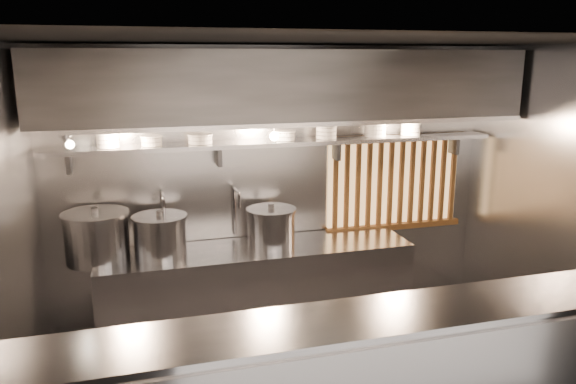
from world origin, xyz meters
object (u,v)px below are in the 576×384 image
heat_lamp (66,137)px  stock_pot_mid (160,235)px  pendant_bulb (274,136)px  stock_pot_left (97,236)px  stock_pot_right (271,227)px

heat_lamp → stock_pot_mid: size_ratio=0.60×
pendant_bulb → stock_pot_left: 1.85m
pendant_bulb → stock_pot_left: pendant_bulb is taller
stock_pot_left → heat_lamp: bearing=-114.5°
pendant_bulb → stock_pot_mid: pendant_bulb is taller
stock_pot_right → stock_pot_left: bearing=179.7°
stock_pot_left → stock_pot_mid: size_ratio=1.30×
pendant_bulb → stock_pot_left: bearing=-179.1°
stock_pot_mid → pendant_bulb: bearing=2.6°
stock_pot_right → pendant_bulb: bearing=36.5°
pendant_bulb → stock_pot_mid: size_ratio=0.32×
heat_lamp → stock_pot_mid: bearing=23.2°
heat_lamp → stock_pot_left: 1.01m
heat_lamp → stock_pot_right: heat_lamp is taller
heat_lamp → stock_pot_left: heat_lamp is taller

